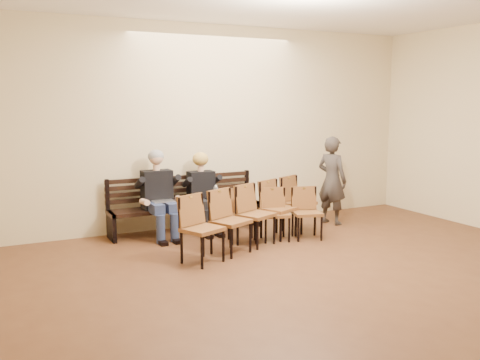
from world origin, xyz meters
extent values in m
plane|color=brown|center=(0.00, 0.00, 0.00)|extent=(10.00, 10.00, 0.00)
cube|color=beige|center=(0.00, 5.00, 1.75)|extent=(8.00, 0.02, 3.50)
cube|color=black|center=(-0.67, 4.65, 0.23)|extent=(2.60, 0.90, 0.45)
cube|color=silver|center=(-1.15, 4.39, 0.58)|extent=(0.40, 0.35, 0.25)
cylinder|color=silver|center=(-0.30, 4.23, 0.58)|extent=(0.08, 0.08, 0.25)
cube|color=black|center=(0.02, 4.75, 0.13)|extent=(0.40, 0.33, 0.25)
imported|color=#332D29|center=(1.88, 4.05, 0.91)|extent=(0.63, 0.77, 1.81)
cube|color=brown|center=(0.00, 3.39, 0.47)|extent=(2.82, 1.63, 0.93)
cube|color=brown|center=(0.40, 3.50, 0.41)|extent=(1.56, 0.84, 0.83)
camera|label=1|loc=(-3.77, -3.67, 2.21)|focal=40.00mm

